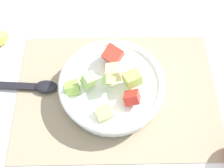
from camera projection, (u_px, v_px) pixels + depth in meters
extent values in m
plane|color=silver|center=(117.00, 94.00, 0.70)|extent=(2.40, 2.40, 0.00)
cube|color=gray|center=(117.00, 93.00, 0.70)|extent=(0.49, 0.35, 0.01)
cylinder|color=white|center=(112.00, 87.00, 0.67)|extent=(0.23, 0.23, 0.05)
torus|color=white|center=(112.00, 82.00, 0.65)|extent=(0.25, 0.25, 0.02)
cube|color=#9EC656|center=(132.00, 79.00, 0.62)|extent=(0.05, 0.05, 0.03)
cube|color=#A3CC6B|center=(109.00, 79.00, 0.62)|extent=(0.03, 0.03, 0.04)
cube|color=#E5D684|center=(105.00, 113.00, 0.61)|extent=(0.04, 0.04, 0.04)
cube|color=beige|center=(119.00, 49.00, 0.69)|extent=(0.04, 0.05, 0.04)
cube|color=#A3CC6B|center=(89.00, 80.00, 0.62)|extent=(0.04, 0.04, 0.04)
cube|color=#E5D684|center=(113.00, 72.00, 0.63)|extent=(0.04, 0.04, 0.04)
cube|color=#BC3828|center=(113.00, 55.00, 0.66)|extent=(0.06, 0.06, 0.04)
cube|color=#8CB74C|center=(72.00, 88.00, 0.64)|extent=(0.04, 0.04, 0.04)
cube|color=red|center=(132.00, 98.00, 0.61)|extent=(0.04, 0.04, 0.04)
ellipsoid|color=black|center=(46.00, 87.00, 0.69)|extent=(0.06, 0.04, 0.01)
cube|color=black|center=(9.00, 86.00, 0.70)|extent=(0.15, 0.03, 0.01)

